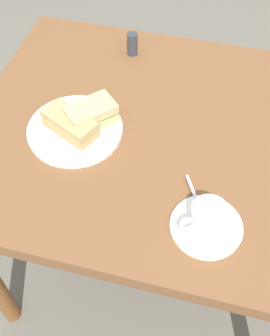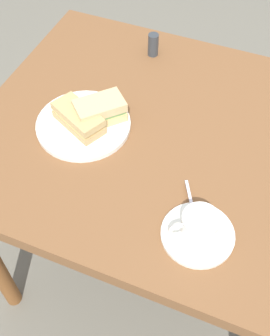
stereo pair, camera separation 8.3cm
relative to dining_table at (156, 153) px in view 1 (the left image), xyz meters
The scene contains 9 objects.
ground_plane 0.65m from the dining_table, ahead, with size 6.00×6.00×0.00m, color #696659.
dining_table is the anchor object (origin of this frame).
sandwich_plate 0.24m from the dining_table, 15.94° to the left, with size 0.25×0.25×0.01m, color white.
sandwich_front 0.26m from the dining_table, 18.09° to the left, with size 0.16×0.12×0.05m.
sandwich_back 0.22m from the dining_table, ahead, with size 0.14×0.14×0.06m.
coffee_saucer 0.33m from the dining_table, 122.75° to the left, with size 0.16×0.16×0.01m, color white.
coffee_cup 0.34m from the dining_table, 122.41° to the left, with size 0.10×0.08×0.06m.
spoon 0.26m from the dining_table, 124.18° to the left, with size 0.06×0.09×0.01m.
salt_shaker 0.36m from the dining_table, 63.60° to the right, with size 0.03×0.03×0.07m, color #33383D.
Camera 1 is at (-0.13, 0.76, 1.57)m, focal length 45.66 mm.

